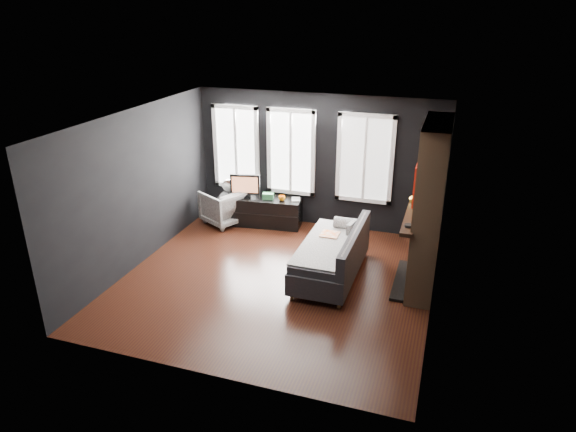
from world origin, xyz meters
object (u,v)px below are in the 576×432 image
(mantel_vase, at_px, (415,198))
(sofa, at_px, (331,252))
(book, at_px, (292,194))
(armchair, at_px, (224,205))
(media_console, at_px, (260,211))
(mug, at_px, (282,198))
(monitor, at_px, (245,184))

(mantel_vase, bearing_deg, sofa, -153.11)
(book, bearing_deg, armchair, -169.23)
(media_console, relative_size, book, 7.45)
(sofa, distance_m, media_console, 2.56)
(armchair, height_order, mantel_vase, mantel_vase)
(armchair, relative_size, media_console, 0.46)
(sofa, relative_size, book, 8.89)
(book, xyz_separation_m, mantel_vase, (2.50, -1.15, 0.63))
(sofa, xyz_separation_m, mantel_vase, (1.24, 0.63, 0.89))
(mug, bearing_deg, sofa, -49.24)
(sofa, relative_size, mantel_vase, 9.79)
(book, bearing_deg, sofa, -54.64)
(sofa, xyz_separation_m, mug, (-1.43, 1.66, 0.22))
(sofa, relative_size, monitor, 3.30)
(armchair, xyz_separation_m, mantel_vase, (3.89, -0.88, 0.93))
(media_console, xyz_separation_m, book, (0.66, 0.09, 0.41))
(armchair, bearing_deg, mantel_vase, 105.55)
(mug, bearing_deg, monitor, -177.15)
(media_console, height_order, mantel_vase, mantel_vase)
(mantel_vase, bearing_deg, mug, 158.92)
(sofa, xyz_separation_m, media_console, (-1.92, 1.68, -0.14))
(media_console, bearing_deg, book, 1.32)
(book, height_order, mantel_vase, mantel_vase)
(monitor, bearing_deg, mantel_vase, -28.19)
(armchair, height_order, media_console, armchair)
(media_console, bearing_deg, monitor, -174.09)
(monitor, distance_m, book, 0.97)
(monitor, bearing_deg, book, -2.74)
(sofa, bearing_deg, media_console, 139.41)
(sofa, height_order, book, sofa)
(armchair, height_order, book, book)
(sofa, relative_size, media_console, 1.19)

